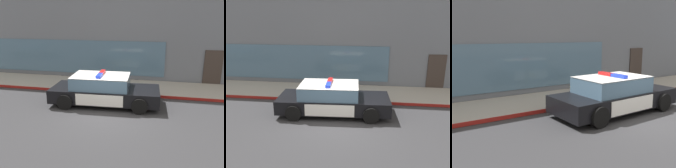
# 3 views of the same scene
# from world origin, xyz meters

# --- Properties ---
(ground) EXTENTS (48.00, 48.00, 0.00)m
(ground) POSITION_xyz_m (0.00, 0.00, 0.00)
(ground) COLOR #303033
(sidewalk) EXTENTS (48.00, 2.72, 0.15)m
(sidewalk) POSITION_xyz_m (0.00, 3.85, 0.07)
(sidewalk) COLOR #A39E93
(sidewalk) RESTS_ON ground
(curb_red_paint) EXTENTS (28.80, 0.04, 0.14)m
(curb_red_paint) POSITION_xyz_m (0.00, 2.47, 0.08)
(curb_red_paint) COLOR maroon
(curb_red_paint) RESTS_ON ground
(storefront_building) EXTENTS (22.62, 10.17, 8.30)m
(storefront_building) POSITION_xyz_m (-1.79, 10.29, 4.15)
(storefront_building) COLOR slate
(storefront_building) RESTS_ON ground
(police_cruiser) EXTENTS (5.02, 2.29, 1.49)m
(police_cruiser) POSITION_xyz_m (-0.45, 1.15, 0.68)
(police_cruiser) COLOR black
(police_cruiser) RESTS_ON ground
(fire_hydrant) EXTENTS (0.34, 0.39, 0.73)m
(fire_hydrant) POSITION_xyz_m (-1.16, 2.88, 0.50)
(fire_hydrant) COLOR gold
(fire_hydrant) RESTS_ON sidewalk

